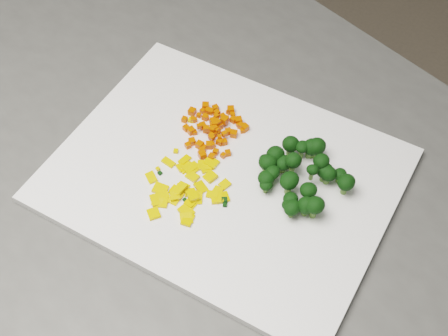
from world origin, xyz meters
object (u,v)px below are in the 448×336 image
at_px(counter_block, 197,303).
at_px(pepper_pile, 183,185).
at_px(broccoli_pile, 307,173).
at_px(carrot_pile, 213,126).
at_px(cutting_board, 224,175).

height_order(counter_block, pepper_pile, pepper_pile).
bearing_deg(broccoli_pile, carrot_pile, 170.26).
bearing_deg(carrot_pile, pepper_pile, -84.25).
distance_m(carrot_pile, broccoli_pile, 0.15).
bearing_deg(broccoli_pile, counter_block, -168.71).
relative_size(counter_block, pepper_pile, 9.86).
distance_m(counter_block, pepper_pile, 0.47).
distance_m(cutting_board, pepper_pile, 0.06).
relative_size(counter_block, broccoli_pile, 9.53).
xyz_separation_m(cutting_board, broccoli_pile, (0.10, 0.03, 0.03)).
xyz_separation_m(carrot_pile, pepper_pile, (0.01, -0.10, -0.01)).
relative_size(counter_block, cutting_board, 2.54).
distance_m(cutting_board, broccoli_pile, 0.11).
xyz_separation_m(cutting_board, carrot_pile, (-0.05, 0.06, 0.02)).
relative_size(carrot_pile, broccoli_pile, 0.83).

